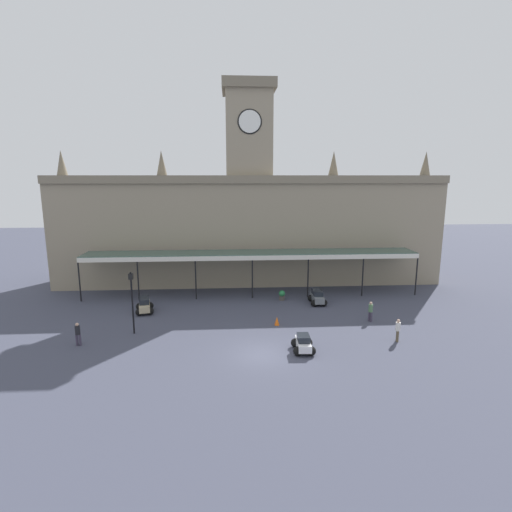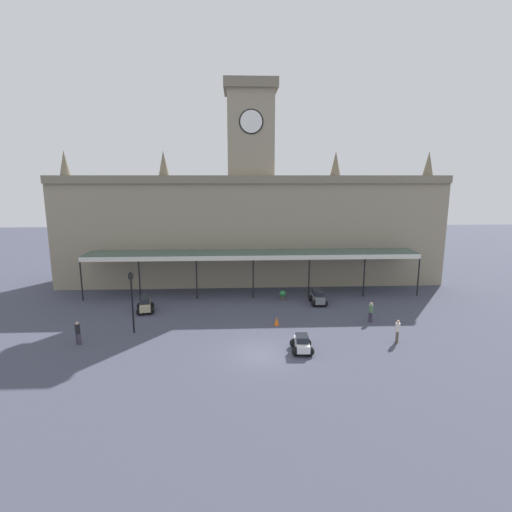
% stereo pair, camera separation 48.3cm
% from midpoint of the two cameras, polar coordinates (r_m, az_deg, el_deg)
% --- Properties ---
extents(ground_plane, '(140.00, 140.00, 0.00)m').
position_cam_midpoint_polar(ground_plane, '(27.51, 1.25, -13.86)').
color(ground_plane, '#404354').
extents(station_building, '(41.45, 6.70, 21.32)m').
position_cam_midpoint_polar(station_building, '(44.62, -0.46, 4.84)').
color(station_building, gray).
rests_on(station_building, ground).
extents(entrance_canopy, '(32.84, 3.26, 4.31)m').
position_cam_midpoint_polar(entrance_canopy, '(39.50, -0.13, 0.29)').
color(entrance_canopy, '#38564C').
rests_on(entrance_canopy, ground).
extents(car_beige_estate, '(1.83, 2.38, 1.27)m').
position_cam_midpoint_polar(car_beige_estate, '(36.55, -15.15, -6.82)').
color(car_beige_estate, tan).
rests_on(car_beige_estate, ground).
extents(car_white_sedan, '(1.57, 2.08, 1.19)m').
position_cam_midpoint_polar(car_white_sedan, '(27.90, 7.05, -12.43)').
color(car_white_sedan, silver).
rests_on(car_white_sedan, ground).
extents(car_grey_estate, '(1.55, 2.26, 1.27)m').
position_cam_midpoint_polar(car_grey_estate, '(37.85, 9.20, -5.94)').
color(car_grey_estate, slate).
rests_on(car_grey_estate, ground).
extents(pedestrian_near_entrance, '(0.34, 0.38, 1.67)m').
position_cam_midpoint_polar(pedestrian_near_entrance, '(30.77, 19.96, -9.92)').
color(pedestrian_near_entrance, brown).
rests_on(pedestrian_near_entrance, ground).
extents(pedestrian_crossing_forecourt, '(0.39, 0.34, 1.67)m').
position_cam_midpoint_polar(pedestrian_crossing_forecourt, '(31.20, -23.66, -9.91)').
color(pedestrian_crossing_forecourt, '#3F384C').
rests_on(pedestrian_crossing_forecourt, ground).
extents(pedestrian_beside_cars, '(0.34, 0.36, 1.67)m').
position_cam_midpoint_polar(pedestrian_beside_cars, '(34.16, 16.45, -7.58)').
color(pedestrian_beside_cars, '#3F384C').
rests_on(pedestrian_beside_cars, ground).
extents(victorian_lamppost, '(0.30, 0.30, 4.80)m').
position_cam_midpoint_polar(victorian_lamppost, '(31.29, -16.87, -5.34)').
color(victorian_lamppost, black).
rests_on(victorian_lamppost, ground).
extents(traffic_cone, '(0.40, 0.40, 0.68)m').
position_cam_midpoint_polar(traffic_cone, '(32.37, 3.39, -9.24)').
color(traffic_cone, orange).
rests_on(traffic_cone, ground).
extents(planter_near_kerb, '(0.60, 0.60, 0.96)m').
position_cam_midpoint_polar(planter_near_kerb, '(38.56, 4.18, -5.61)').
color(planter_near_kerb, '#47423D').
rests_on(planter_near_kerb, ground).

